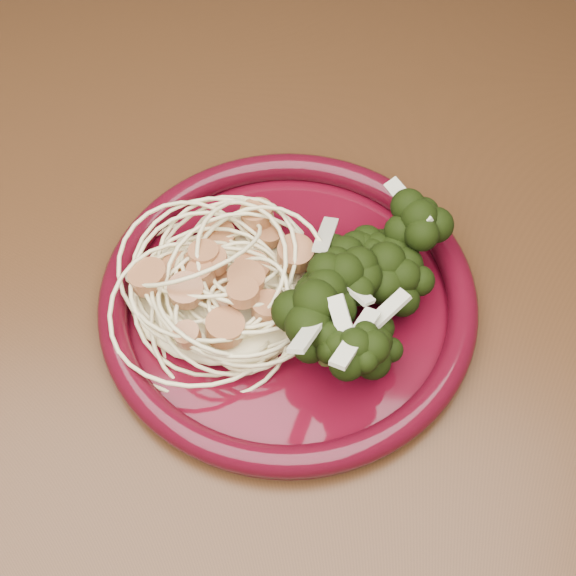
# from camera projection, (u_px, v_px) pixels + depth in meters

# --- Properties ---
(dining_table) EXTENTS (1.20, 0.80, 0.75)m
(dining_table) POSITION_uv_depth(u_px,v_px,m) (301.00, 433.00, 0.57)
(dining_table) COLOR #472814
(dining_table) RESTS_ON ground
(dinner_plate) EXTENTS (0.25, 0.25, 0.02)m
(dinner_plate) POSITION_uv_depth(u_px,v_px,m) (288.00, 298.00, 0.50)
(dinner_plate) COLOR #460612
(dinner_plate) RESTS_ON dining_table
(spaghetti_pile) EXTENTS (0.12, 0.11, 0.03)m
(spaghetti_pile) POSITION_uv_depth(u_px,v_px,m) (221.00, 288.00, 0.50)
(spaghetti_pile) COLOR #F5E9B0
(spaghetti_pile) RESTS_ON dinner_plate
(scallop_cluster) EXTENTS (0.12, 0.12, 0.04)m
(scallop_cluster) POSITION_uv_depth(u_px,v_px,m) (217.00, 258.00, 0.47)
(scallop_cluster) COLOR #B2774D
(scallop_cluster) RESTS_ON spaghetti_pile
(broccoli_pile) EXTENTS (0.10, 0.15, 0.05)m
(broccoli_pile) POSITION_uv_depth(u_px,v_px,m) (371.00, 281.00, 0.48)
(broccoli_pile) COLOR black
(broccoli_pile) RESTS_ON dinner_plate
(onion_garnish) EXTENTS (0.07, 0.10, 0.05)m
(onion_garnish) POSITION_uv_depth(u_px,v_px,m) (376.00, 250.00, 0.46)
(onion_garnish) COLOR beige
(onion_garnish) RESTS_ON broccoli_pile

